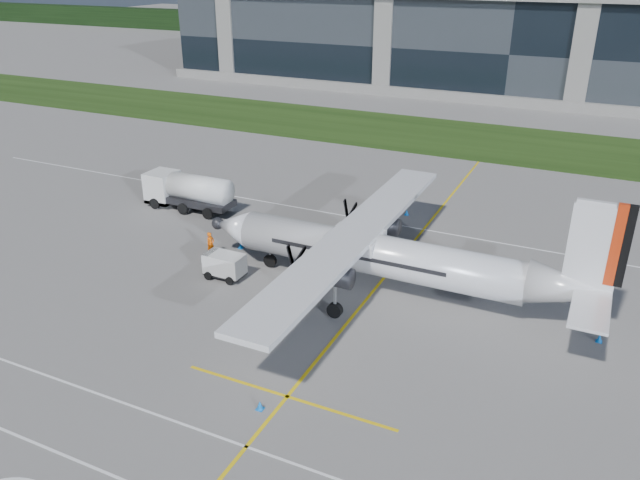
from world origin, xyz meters
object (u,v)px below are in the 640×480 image
object	(u,v)px
safety_cone_portwing	(260,405)
ground_crew_person	(210,242)
safety_cone_stbdwing	(407,212)
safety_cone_tail	(599,338)
safety_cone_nose_stbd	(241,245)
fuel_tanker_truck	(183,191)
safety_cone_nose_port	(215,258)
turboprop_aircraft	(392,235)
baggage_tug	(225,266)

from	to	relation	value
safety_cone_portwing	ground_crew_person	bearing A→B (deg)	131.88
safety_cone_stbdwing	safety_cone_tail	world-z (taller)	same
safety_cone_nose_stbd	safety_cone_tail	size ratio (longest dim) A/B	1.00
fuel_tanker_truck	safety_cone_nose_port	distance (m)	11.85
turboprop_aircraft	ground_crew_person	distance (m)	14.51
safety_cone_nose_port	fuel_tanker_truck	bearing A→B (deg)	137.35
fuel_tanker_truck	safety_cone_nose_stbd	bearing A→B (deg)	-29.50
safety_cone_nose_port	safety_cone_tail	size ratio (longest dim) A/B	1.00
fuel_tanker_truck	ground_crew_person	size ratio (longest dim) A/B	4.09
fuel_tanker_truck	baggage_tug	size ratio (longest dim) A/B	2.98
ground_crew_person	turboprop_aircraft	bearing A→B (deg)	-76.08
fuel_tanker_truck	safety_cone_nose_port	world-z (taller)	fuel_tanker_truck
baggage_tug	safety_cone_nose_stbd	world-z (taller)	baggage_tug
baggage_tug	safety_cone_nose_port	size ratio (longest dim) A/B	5.89
fuel_tanker_truck	safety_cone_tail	size ratio (longest dim) A/B	17.53
safety_cone_nose_port	safety_cone_tail	bearing A→B (deg)	1.62
safety_cone_portwing	safety_cone_nose_stbd	bearing A→B (deg)	124.83
baggage_tug	safety_cone_tail	xyz separation A→B (m)	(24.33, 2.54, -0.63)
turboprop_aircraft	baggage_tug	size ratio (longest dim) A/B	9.66
turboprop_aircraft	safety_cone_nose_port	bearing A→B (deg)	-175.67
safety_cone_nose_port	baggage_tug	bearing A→B (deg)	-40.72
baggage_tug	safety_cone_portwing	world-z (taller)	baggage_tug
safety_cone_nose_port	safety_cone_nose_stbd	distance (m)	2.84
safety_cone_stbdwing	safety_cone_tail	xyz separation A→B (m)	(16.45, -14.18, 0.00)
safety_cone_nose_stbd	safety_cone_tail	bearing A→B (deg)	-4.53
ground_crew_person	safety_cone_stbdwing	xyz separation A→B (m)	(10.83, 14.15, -0.82)
turboprop_aircraft	safety_cone_tail	xyz separation A→B (m)	(13.13, -0.26, -4.02)
turboprop_aircraft	safety_cone_stbdwing	world-z (taller)	turboprop_aircraft
safety_cone_portwing	fuel_tanker_truck	bearing A→B (deg)	133.83
baggage_tug	safety_cone_nose_stbd	size ratio (longest dim) A/B	5.89
turboprop_aircraft	ground_crew_person	size ratio (longest dim) A/B	13.27
fuel_tanker_truck	ground_crew_person	world-z (taller)	fuel_tanker_truck
baggage_tug	safety_cone_tail	distance (m)	24.47
baggage_tug	safety_cone_nose_port	world-z (taller)	baggage_tug
baggage_tug	safety_cone_stbdwing	distance (m)	18.50
safety_cone_nose_stbd	safety_cone_tail	world-z (taller)	same
ground_crew_person	safety_cone_nose_stbd	bearing A→B (deg)	-20.89
turboprop_aircraft	baggage_tug	world-z (taller)	turboprop_aircraft
turboprop_aircraft	baggage_tug	distance (m)	12.03
safety_cone_tail	ground_crew_person	bearing A→B (deg)	179.94
safety_cone_portwing	safety_cone_tail	world-z (taller)	same
turboprop_aircraft	fuel_tanker_truck	size ratio (longest dim) A/B	3.25
turboprop_aircraft	fuel_tanker_truck	distance (m)	23.16
baggage_tug	safety_cone_nose_port	xyz separation A→B (m)	(-2.08, 1.79, -0.63)
baggage_tug	safety_cone_tail	world-z (taller)	baggage_tug
baggage_tug	ground_crew_person	distance (m)	3.92
ground_crew_person	safety_cone_tail	bearing A→B (deg)	-77.07
safety_cone_nose_port	safety_cone_portwing	distance (m)	17.35
fuel_tanker_truck	ground_crew_person	xyz separation A→B (m)	(7.79, -7.20, -0.57)
ground_crew_person	safety_cone_tail	distance (m)	27.29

